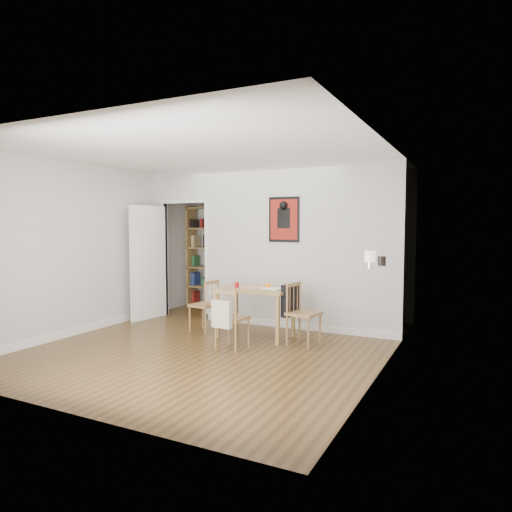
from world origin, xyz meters
The scene contains 15 objects.
ground centered at (0.00, 0.00, 0.00)m, with size 5.20×5.20×0.00m, color brown.
room_shell centered at (0.10, 1.34, 1.30)m, with size 5.20×5.20×5.20m.
dining_table centered at (0.27, 0.58, 0.65)m, with size 1.09×0.69×0.74m.
chair_left centered at (-0.61, 0.55, 0.41)m, with size 0.45×0.45×0.81m.
chair_right centered at (1.04, 0.49, 0.45)m, with size 0.55×0.50×0.86m.
chair_front centered at (0.27, -0.14, 0.42)m, with size 0.44×0.49×0.82m.
bookshelf centered at (-1.63, 2.29, 1.01)m, with size 0.86×0.34×2.04m.
fireplace centered at (2.16, 0.25, 0.62)m, with size 0.45×1.25×1.16m.
red_glass centered at (0.03, 0.44, 0.78)m, with size 0.07×0.07×0.09m, color #9B0E11.
orange_fruit centered at (0.45, 0.62, 0.78)m, with size 0.08×0.08×0.08m, color orange.
placemat centered at (0.13, 0.58, 0.74)m, with size 0.42×0.31×0.00m, color beige.
notebook centered at (0.54, 0.59, 0.75)m, with size 0.29×0.22×0.01m, color white.
mantel_lamp centered at (2.08, -0.05, 1.29)m, with size 0.13×0.13×0.20m.
ceramic_jar_a centered at (2.13, 0.35, 1.22)m, with size 0.10×0.10×0.12m, color black.
ceramic_jar_b centered at (2.10, 0.56, 1.21)m, with size 0.08×0.08×0.11m, color black.
Camera 1 is at (3.25, -5.38, 1.68)m, focal length 32.00 mm.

